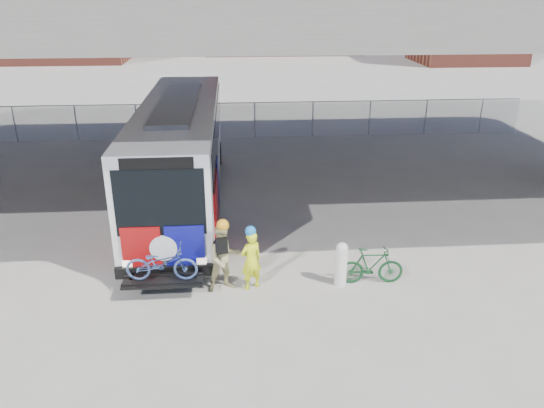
{
  "coord_description": "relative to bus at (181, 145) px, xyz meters",
  "views": [
    {
      "loc": [
        -0.14,
        -14.83,
        7.29
      ],
      "look_at": [
        0.9,
        -1.05,
        1.6
      ],
      "focal_mm": 35.0,
      "sensor_mm": 36.0,
      "label": 1
    }
  ],
  "objects": [
    {
      "name": "bike_parked",
      "position": [
        5.37,
        -6.32,
        -1.6
      ],
      "size": [
        1.71,
        0.55,
        1.02
      ],
      "primitive_type": "imported",
      "rotation": [
        0.0,
        0.0,
        1.53
      ],
      "color": "#164623",
      "rests_on": "ground"
    },
    {
      "name": "brick_buildings",
      "position": [
        3.23,
        44.76,
        3.31
      ],
      "size": [
        54.0,
        22.0,
        12.0
      ],
      "color": "brown",
      "rests_on": "ground"
    },
    {
      "name": "chainlink_fence",
      "position": [
        2.0,
        8.53,
        -0.68
      ],
      "size": [
        30.0,
        0.06,
        30.0
      ],
      "color": "gray",
      "rests_on": "ground"
    },
    {
      "name": "bollard",
      "position": [
        4.57,
        -6.32,
        -1.46
      ],
      "size": [
        0.32,
        0.32,
        1.21
      ],
      "color": "white",
      "rests_on": "ground"
    },
    {
      "name": "cyclist_tan",
      "position": [
        1.54,
        -6.32,
        -1.18
      ],
      "size": [
        1.04,
        0.91,
        1.97
      ],
      "rotation": [
        0.0,
        0.0,
        0.31
      ],
      "color": "tan",
      "rests_on": "ground"
    },
    {
      "name": "ground",
      "position": [
        2.0,
        -3.47,
        -2.11
      ],
      "size": [
        160.0,
        160.0,
        0.0
      ],
      "primitive_type": "plane",
      "color": "#9E9991",
      "rests_on": "ground"
    },
    {
      "name": "bus",
      "position": [
        0.0,
        0.0,
        0.0
      ],
      "size": [
        2.67,
        12.9,
        3.69
      ],
      "color": "silver",
      "rests_on": "ground"
    },
    {
      "name": "cyclist_hivis",
      "position": [
        2.22,
        -6.32,
        -1.26
      ],
      "size": [
        0.7,
        0.61,
        1.77
      ],
      "rotation": [
        0.0,
        0.0,
        3.62
      ],
      "color": "#F0FF1A",
      "rests_on": "ground"
    },
    {
      "name": "overpass",
      "position": [
        2.0,
        0.53,
        4.44
      ],
      "size": [
        40.0,
        16.0,
        7.95
      ],
      "color": "#605E59",
      "rests_on": "ground"
    }
  ]
}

